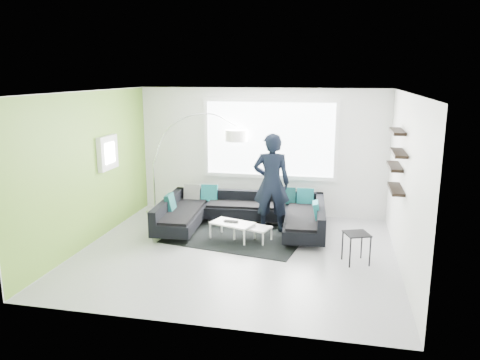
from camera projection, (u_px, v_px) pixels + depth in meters
name	position (u px, v px, depth m)	size (l,w,h in m)	color
ground	(236.00, 252.00, 8.29)	(5.50, 5.50, 0.00)	gray
room_shell	(241.00, 150.00, 8.07)	(5.54, 5.04, 2.82)	silver
sectional_sofa	(242.00, 215.00, 9.40)	(3.38, 2.22, 0.70)	black
rug	(237.00, 235.00, 9.14)	(2.53, 1.84, 0.01)	black
coffee_table	(243.00, 231.00, 8.89)	(1.02, 0.59, 0.33)	silver
arc_lamp	(153.00, 164.00, 10.37)	(2.13, 0.75, 2.27)	silver
side_table	(356.00, 248.00, 7.78)	(0.38, 0.38, 0.52)	black
person	(271.00, 183.00, 9.22)	(0.78, 0.57, 1.98)	black
laptop	(230.00, 222.00, 8.87)	(0.29, 0.20, 0.02)	black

